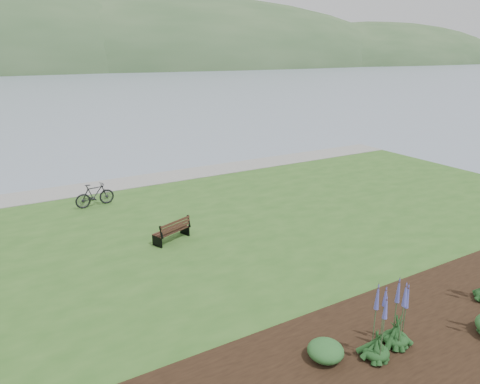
% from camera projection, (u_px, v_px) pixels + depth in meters
% --- Properties ---
extents(ground, '(600.00, 600.00, 0.00)m').
position_uv_depth(ground, '(204.00, 229.00, 18.14)').
color(ground, gray).
rests_on(ground, ground).
extents(lawn, '(34.00, 20.00, 0.40)m').
position_uv_depth(lawn, '(227.00, 242.00, 16.44)').
color(lawn, '#2D561E').
rests_on(lawn, ground).
extents(shoreline_path, '(34.00, 2.20, 0.03)m').
position_uv_depth(shoreline_path, '(151.00, 179.00, 23.69)').
color(shoreline_path, gray).
rests_on(shoreline_path, lawn).
extents(garden_bed, '(24.00, 4.40, 0.04)m').
position_uv_depth(garden_bed, '(464.00, 317.00, 11.37)').
color(garden_bed, black).
rests_on(garden_bed, lawn).
extents(far_hillside, '(580.00, 80.00, 38.00)m').
position_uv_depth(far_hillside, '(64.00, 71.00, 167.55)').
color(far_hillside, '#34532F').
rests_on(far_hillside, ground).
extents(park_bench, '(1.54, 1.06, 0.89)m').
position_uv_depth(park_bench, '(173.00, 230.00, 15.88)').
color(park_bench, black).
rests_on(park_bench, lawn).
extents(bicycle_b, '(0.74, 1.83, 1.07)m').
position_uv_depth(bicycle_b, '(95.00, 195.00, 19.48)').
color(bicycle_b, black).
rests_on(bicycle_b, lawn).
extents(echium_4, '(0.62, 0.62, 2.28)m').
position_uv_depth(echium_4, '(379.00, 325.00, 9.58)').
color(echium_4, '#133616').
rests_on(echium_4, garden_bed).
extents(echium_5, '(0.62, 0.62, 1.97)m').
position_uv_depth(echium_5, '(398.00, 318.00, 10.09)').
color(echium_5, '#133616').
rests_on(echium_5, garden_bed).
extents(shrub_0, '(0.84, 0.84, 0.42)m').
position_uv_depth(shrub_0, '(326.00, 351.00, 9.76)').
color(shrub_0, '#1E4C21').
rests_on(shrub_0, garden_bed).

